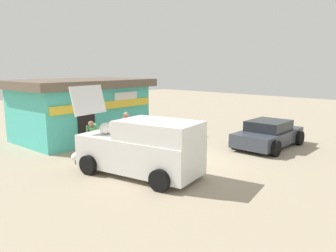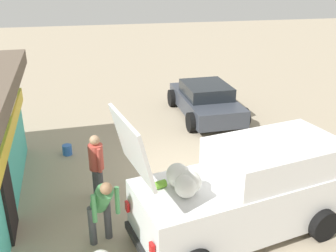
% 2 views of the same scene
% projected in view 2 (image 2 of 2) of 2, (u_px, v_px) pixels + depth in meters
% --- Properties ---
extents(ground_plane, '(60.00, 60.00, 0.00)m').
position_uv_depth(ground_plane, '(190.00, 177.00, 10.17)').
color(ground_plane, tan).
extents(delivery_van, '(2.76, 4.80, 2.97)m').
position_uv_depth(delivery_van, '(246.00, 190.00, 7.78)').
color(delivery_van, white).
rests_on(delivery_van, ground_plane).
extents(parked_sedan, '(3.96, 2.25, 1.23)m').
position_uv_depth(parked_sedan, '(206.00, 101.00, 14.17)').
color(parked_sedan, '#383D47').
rests_on(parked_sedan, ground_plane).
extents(vendor_standing, '(0.55, 0.42, 1.71)m').
position_uv_depth(vendor_standing, '(96.00, 164.00, 8.76)').
color(vendor_standing, '#4C4C51').
rests_on(vendor_standing, ground_plane).
extents(customer_bending, '(0.71, 0.63, 1.57)m').
position_uv_depth(customer_bending, '(102.00, 205.00, 7.32)').
color(customer_bending, '#4C4C51').
rests_on(customer_bending, ground_plane).
extents(paint_bucket, '(0.28, 0.28, 0.31)m').
position_uv_depth(paint_bucket, '(67.00, 150.00, 11.33)').
color(paint_bucket, blue).
rests_on(paint_bucket, ground_plane).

